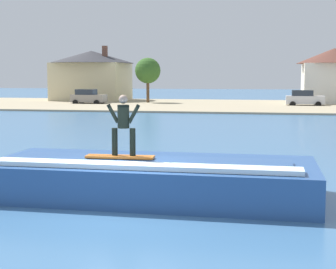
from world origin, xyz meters
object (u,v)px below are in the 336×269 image
Objects in this scene: tree_tall_bare at (148,71)px; car_near_shore at (88,97)px; car_far_shore at (304,98)px; house_with_chimney at (92,73)px; wave_crest at (151,178)px; tree_short_bushy at (329,63)px; surfboard at (120,157)px; house_gabled_white at (334,74)px; surfer at (123,122)px.

car_near_shore is at bearing -151.76° from tree_tall_bare.
car_far_shore is 0.36× the size of house_with_chimney.
tree_short_bushy is at bearing 79.05° from wave_crest.
house_with_chimney is (-2.57, 8.58, 2.88)m from car_near_shore.
surfboard is (-0.80, -0.33, 0.62)m from wave_crest.
house_with_chimney is 31.45m from house_gabled_white.
surfboard is at bearing -161.20° from surfer.
wave_crest is at bearing -98.61° from car_far_shore.
car_far_shore is 0.65× the size of tree_short_bushy.
surfboard is 0.21× the size of house_gabled_white.
tree_short_bushy is (28.27, 7.42, 4.04)m from car_near_shore.
car_far_shore is at bearing -115.96° from tree_short_bushy.
house_gabled_white reaches higher than surfboard.
surfer is 46.62m from car_far_shore.
surfer reaches higher than car_far_shore.
car_far_shore is 8.30m from tree_short_bushy.
car_near_shore is at bearing -166.86° from house_gabled_white.
tree_tall_bare is at bearing 103.59° from wave_crest.
surfer is at bearing -156.66° from wave_crest.
car_near_shore is 0.71× the size of tree_tall_bare.
tree_tall_bare is at bearing -171.76° from house_gabled_white.
tree_short_bushy reaches higher than tree_tall_bare.
house_gabled_white is at bearing 77.64° from surfer.
surfer is 0.18× the size of house_gabled_white.
surfer reaches higher than surfboard.
tree_short_bushy is (10.09, 52.19, 4.46)m from wave_crest.
surfboard reaches higher than wave_crest.
tree_short_bushy is (30.84, -1.16, 1.16)m from house_with_chimney.
house_with_chimney is (-27.66, 7.68, 2.88)m from car_far_shore.
car_near_shore is 0.63× the size of tree_short_bushy.
car_far_shore is at bearing -15.52° from house_with_chimney.
house_with_chimney reaches higher than surfboard.
tree_short_bushy is at bearing 128.82° from house_gabled_white.
car_near_shore is at bearing -177.96° from car_far_shore.
wave_crest is 2.14× the size of car_far_shore.
tree_short_bushy reaches higher than surfboard.
surfboard is 0.33× the size of tree_tall_bare.
house_gabled_white is at bearing 77.55° from surfboard.
tree_tall_bare is at bearing 102.72° from surfer.
surfer is 57.30m from house_with_chimney.
car_far_shore reaches higher than wave_crest.
surfboard is at bearing -68.93° from car_near_shore.
wave_crest is 52.69m from house_gabled_white.
wave_crest is 1.40× the size of tree_short_bushy.
surfboard is at bearing -101.71° from tree_short_bushy.
house_gabled_white is (3.73, 5.83, 2.77)m from car_far_shore.
wave_crest is 1.75m from surfer.
surfboard is 0.45× the size of car_far_shore.
car_far_shore is 28.85m from house_with_chimney.
house_gabled_white is 1.40× the size of tree_short_bushy.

